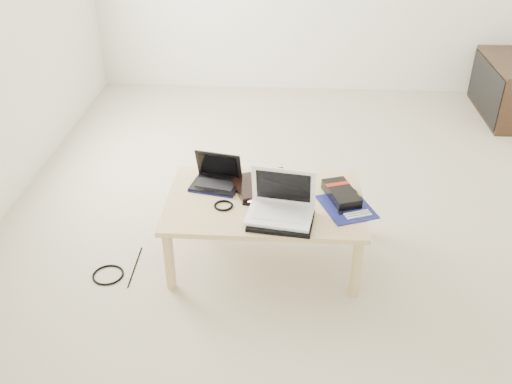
# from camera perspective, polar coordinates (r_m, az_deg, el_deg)

# --- Properties ---
(ground) EXTENTS (4.00, 4.00, 0.00)m
(ground) POSITION_cam_1_polar(r_m,az_deg,el_deg) (4.01, 5.10, -0.15)
(ground) COLOR beige
(ground) RESTS_ON ground
(coffee_table) EXTENTS (1.10, 0.70, 0.40)m
(coffee_table) POSITION_cam_1_polar(r_m,az_deg,el_deg) (3.21, 0.90, -1.51)
(coffee_table) COLOR #DFC586
(coffee_table) RESTS_ON ground
(media_cabinet) EXTENTS (0.41, 0.90, 0.50)m
(media_cabinet) POSITION_cam_1_polar(r_m,az_deg,el_deg) (5.54, 23.86, 9.43)
(media_cabinet) COLOR #3A2518
(media_cabinet) RESTS_ON ground
(book) EXTENTS (0.41, 0.38, 0.03)m
(book) POSITION_cam_1_polar(r_m,az_deg,el_deg) (3.28, 0.77, 0.74)
(book) COLOR black
(book) RESTS_ON coffee_table
(netbook) EXTENTS (0.31, 0.25, 0.20)m
(netbook) POSITION_cam_1_polar(r_m,az_deg,el_deg) (3.30, -3.98, 1.34)
(netbook) COLOR black
(netbook) RESTS_ON coffee_table
(tablet) EXTENTS (0.28, 0.23, 0.01)m
(tablet) POSITION_cam_1_polar(r_m,az_deg,el_deg) (3.19, 1.24, -0.54)
(tablet) COLOR black
(tablet) RESTS_ON coffee_table
(remote) EXTENTS (0.09, 0.20, 0.02)m
(remote) POSITION_cam_1_polar(r_m,az_deg,el_deg) (3.25, 2.66, 0.16)
(remote) COLOR silver
(remote) RESTS_ON coffee_table
(neoprene_sleeve) EXTENTS (0.36, 0.28, 0.02)m
(neoprene_sleeve) POSITION_cam_1_polar(r_m,az_deg,el_deg) (2.99, 2.51, -2.89)
(neoprene_sleeve) COLOR black
(neoprene_sleeve) RESTS_ON coffee_table
(white_laptop) EXTENTS (0.38, 0.29, 0.25)m
(white_laptop) POSITION_cam_1_polar(r_m,az_deg,el_deg) (3.00, 2.50, -1.33)
(white_laptop) COLOR white
(white_laptop) RESTS_ON neoprene_sleeve
(motherboard) EXTENTS (0.34, 0.38, 0.01)m
(motherboard) POSITION_cam_1_polar(r_m,az_deg,el_deg) (3.15, 9.09, -1.46)
(motherboard) COLOR #0B0E4C
(motherboard) RESTS_ON coffee_table
(gpu_box) EXTENTS (0.22, 0.30, 0.06)m
(gpu_box) POSITION_cam_1_polar(r_m,az_deg,el_deg) (3.21, 8.51, -0.18)
(gpu_box) COLOR black
(gpu_box) RESTS_ON coffee_table
(cable_coil) EXTENTS (0.11, 0.11, 0.01)m
(cable_coil) POSITION_cam_1_polar(r_m,az_deg,el_deg) (3.12, -3.27, -1.36)
(cable_coil) COLOR black
(cable_coil) RESTS_ON coffee_table
(floor_cable_coil) EXTENTS (0.24, 0.24, 0.01)m
(floor_cable_coil) POSITION_cam_1_polar(r_m,az_deg,el_deg) (3.38, -14.58, -8.02)
(floor_cable_coil) COLOR black
(floor_cable_coil) RESTS_ON ground
(floor_cable_trail) EXTENTS (0.01, 0.36, 0.01)m
(floor_cable_trail) POSITION_cam_1_polar(r_m,az_deg,el_deg) (3.40, -12.01, -7.33)
(floor_cable_trail) COLOR black
(floor_cable_trail) RESTS_ON ground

